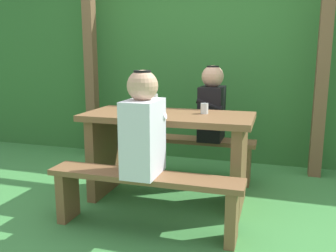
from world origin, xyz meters
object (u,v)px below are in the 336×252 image
(bench_far, at_px, (185,149))
(bottle_left, at_px, (154,102))
(picnic_table, at_px, (168,142))
(drinking_glass, at_px, (204,108))
(person_white_shirt, at_px, (143,127))
(person_black_coat, at_px, (212,106))
(cell_phone, at_px, (138,112))
(bench_near, at_px, (144,190))

(bench_far, distance_m, bottle_left, 0.79)
(picnic_table, xyz_separation_m, drinking_glass, (0.29, 0.09, 0.29))
(person_white_shirt, bearing_deg, drinking_glass, 66.24)
(person_white_shirt, xyz_separation_m, person_black_coat, (0.27, 1.16, 0.00))
(drinking_glass, relative_size, cell_phone, 0.62)
(drinking_glass, bearing_deg, person_white_shirt, -113.76)
(bench_far, relative_size, bottle_left, 6.65)
(bench_far, xyz_separation_m, person_white_shirt, (-0.00, -1.16, 0.45))
(person_white_shirt, relative_size, drinking_glass, 8.23)
(picnic_table, relative_size, person_white_shirt, 1.95)
(person_black_coat, distance_m, bottle_left, 0.69)
(cell_phone, bearing_deg, bench_near, -71.49)
(person_white_shirt, height_order, drinking_glass, person_white_shirt)
(bench_far, height_order, person_black_coat, person_black_coat)
(bench_near, height_order, cell_phone, cell_phone)
(bench_near, height_order, bench_far, same)
(bench_near, bearing_deg, drinking_glass, 66.59)
(person_black_coat, height_order, bottle_left, person_black_coat)
(picnic_table, height_order, bench_near, picnic_table)
(picnic_table, height_order, person_white_shirt, person_white_shirt)
(cell_phone, bearing_deg, drinking_glass, 5.36)
(person_white_shirt, height_order, cell_phone, person_white_shirt)
(bench_near, distance_m, drinking_glass, 0.88)
(picnic_table, height_order, person_black_coat, person_black_coat)
(bench_far, height_order, cell_phone, cell_phone)
(picnic_table, height_order, cell_phone, cell_phone)
(person_black_coat, height_order, cell_phone, person_black_coat)
(person_white_shirt, relative_size, bottle_left, 3.42)
(bench_far, bearing_deg, bench_near, -90.00)
(bench_near, relative_size, bottle_left, 6.65)
(bottle_left, distance_m, cell_phone, 0.16)
(picnic_table, distance_m, bottle_left, 0.36)
(person_white_shirt, bearing_deg, bench_far, 89.83)
(bench_far, xyz_separation_m, bottle_left, (-0.13, -0.56, 0.54))
(picnic_table, distance_m, drinking_glass, 0.42)
(person_white_shirt, distance_m, person_black_coat, 1.19)
(bench_near, xyz_separation_m, person_white_shirt, (-0.00, 0.00, 0.45))
(drinking_glass, distance_m, cell_phone, 0.56)
(person_white_shirt, relative_size, person_black_coat, 1.00)
(person_white_shirt, bearing_deg, bottle_left, 101.81)
(picnic_table, distance_m, bench_far, 0.62)
(bottle_left, bearing_deg, bench_near, -77.93)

